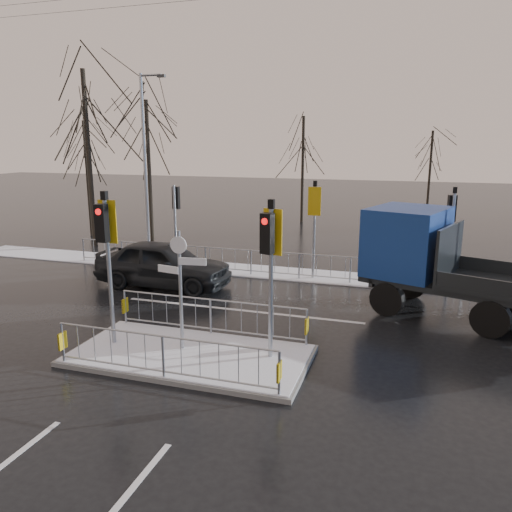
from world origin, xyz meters
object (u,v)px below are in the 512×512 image
(car_far_lane, at_px, (163,264))
(flatbed_truck, at_px, (438,259))
(street_lamp_left, at_px, (146,160))
(traffic_island, at_px, (189,343))

(car_far_lane, distance_m, flatbed_truck, 9.65)
(car_far_lane, height_order, flatbed_truck, flatbed_truck)
(flatbed_truck, bearing_deg, street_lamp_left, 162.07)
(car_far_lane, relative_size, flatbed_truck, 0.68)
(flatbed_truck, relative_size, street_lamp_left, 0.92)
(traffic_island, relative_size, flatbed_truck, 0.80)
(car_far_lane, relative_size, street_lamp_left, 0.62)
(street_lamp_left, bearing_deg, flatbed_truck, -17.93)
(car_far_lane, xyz_separation_m, street_lamp_left, (-2.79, 3.97, 3.62))
(traffic_island, xyz_separation_m, car_far_lane, (-3.63, 5.52, 0.48))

